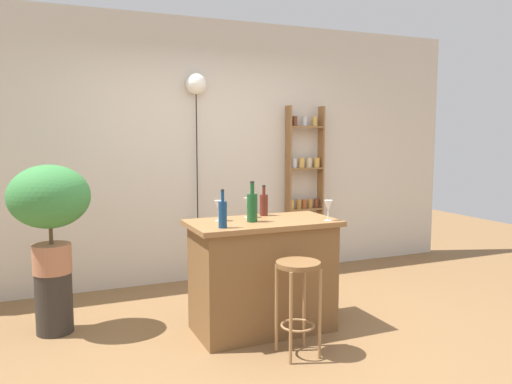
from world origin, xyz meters
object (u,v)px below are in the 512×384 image
object	(u,v)px
potted_plant	(49,203)
pendant_globe_light	(196,87)
wine_glass_left	(328,206)
bar_stool	(298,287)
spice_shelf	(305,190)
bottle_soda_blue	(223,213)
bottle_sauce_amber	(252,207)
bottle_wine_red	(264,204)
plant_stool	(54,303)
wine_glass_right	(219,206)
wine_glass_center	(248,203)

from	to	relation	value
potted_plant	pendant_globe_light	distance (m)	2.04
wine_glass_left	pendant_globe_light	distance (m)	2.12
bar_stool	spice_shelf	distance (m)	2.41
bottle_soda_blue	bottle_sauce_amber	distance (m)	0.34
spice_shelf	bottle_wine_red	xyz separation A→B (m)	(-1.10, -1.29, 0.06)
bottle_soda_blue	pendant_globe_light	bearing A→B (deg)	79.36
bottle_soda_blue	bottle_wine_red	world-z (taller)	bottle_soda_blue
plant_stool	wine_glass_left	world-z (taller)	wine_glass_left
wine_glass_left	pendant_globe_light	bearing A→B (deg)	107.73
bar_stool	bottle_soda_blue	world-z (taller)	bottle_soda_blue
wine_glass_right	pendant_globe_light	size ratio (longest dim) A/B	0.07
bottle_soda_blue	wine_glass_right	distance (m)	0.31
bottle_wine_red	wine_glass_center	size ratio (longest dim) A/B	1.58
wine_glass_left	bottle_soda_blue	bearing A→B (deg)	178.13
spice_shelf	plant_stool	xyz separation A→B (m)	(-2.77, -0.92, -0.70)
bottle_wine_red	wine_glass_center	bearing A→B (deg)	-166.72
bar_stool	plant_stool	distance (m)	1.98
wine_glass_center	pendant_globe_light	world-z (taller)	pendant_globe_light
bar_stool	bottle_wine_red	xyz separation A→B (m)	(0.07, 0.76, 0.49)
potted_plant	pendant_globe_light	world-z (taller)	pendant_globe_light
bottle_sauce_amber	wine_glass_center	size ratio (longest dim) A/B	1.95
spice_shelf	plant_stool	world-z (taller)	spice_shelf
bottle_wine_red	wine_glass_left	distance (m)	0.57
plant_stool	bottle_wine_red	world-z (taller)	bottle_wine_red
bottle_wine_red	wine_glass_center	xyz separation A→B (m)	(-0.16, -0.04, 0.02)
bottle_wine_red	wine_glass_left	size ratio (longest dim) A/B	1.58
bar_stool	spice_shelf	world-z (taller)	spice_shelf
wine_glass_left	plant_stool	bearing A→B (deg)	158.52
bottle_wine_red	plant_stool	bearing A→B (deg)	167.27
bar_stool	wine_glass_right	size ratio (longest dim) A/B	4.19
bottle_sauce_amber	wine_glass_left	distance (m)	0.61
potted_plant	bottle_wine_red	distance (m)	1.71
bottle_sauce_amber	pendant_globe_light	bearing A→B (deg)	89.19
wine_glass_right	wine_glass_left	bearing A→B (deg)	-21.90
potted_plant	wine_glass_right	distance (m)	1.32
wine_glass_left	wine_glass_center	size ratio (longest dim) A/B	1.00
bar_stool	wine_glass_center	bearing A→B (deg)	96.76
bottle_sauce_amber	wine_glass_left	size ratio (longest dim) A/B	1.95
wine_glass_center	wine_glass_left	bearing A→B (deg)	-36.08
spice_shelf	bottle_wine_red	size ratio (longest dim) A/B	7.37
bottle_soda_blue	potted_plant	bearing A→B (deg)	146.29
potted_plant	bottle_sauce_amber	xyz separation A→B (m)	(1.46, -0.62, -0.03)
bottle_wine_red	spice_shelf	bearing A→B (deg)	49.65
bottle_wine_red	wine_glass_center	world-z (taller)	bottle_wine_red
pendant_globe_light	wine_glass_center	bearing A→B (deg)	-88.93
bar_stool	pendant_globe_light	distance (m)	2.61
plant_stool	bottle_soda_blue	xyz separation A→B (m)	(1.16, -0.77, 0.76)
wine_glass_right	potted_plant	bearing A→B (deg)	158.80
bottle_wine_red	bottle_sauce_amber	xyz separation A→B (m)	(-0.21, -0.24, 0.02)
bottle_sauce_amber	pendant_globe_light	distance (m)	1.88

